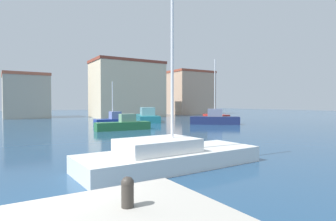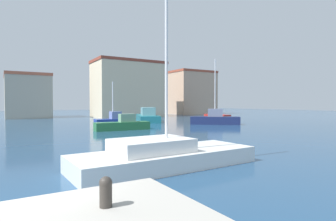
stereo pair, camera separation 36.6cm
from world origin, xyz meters
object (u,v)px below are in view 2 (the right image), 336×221
motorboat_green_far_right (123,125)px  sailboat_navy_inner_mooring (215,119)px  motorboat_teal_near_pier (148,117)px  motorboat_red_behind_lamppost (217,116)px  mooring_bollard (106,190)px  sailboat_blue_center_channel (113,120)px  sailboat_white_distant_north (164,155)px

motorboat_green_far_right → sailboat_navy_inner_mooring: size_ratio=0.67×
motorboat_teal_near_pier → motorboat_red_behind_lamppost: size_ratio=1.73×
mooring_bollard → sailboat_blue_center_channel: 29.56m
motorboat_green_far_right → sailboat_white_distant_north: bearing=-106.0°
mooring_bollard → motorboat_teal_near_pier: motorboat_teal_near_pier is taller
sailboat_blue_center_channel → sailboat_white_distant_north: (-5.85, -21.99, -0.08)m
sailboat_blue_center_channel → motorboat_red_behind_lamppost: size_ratio=0.99×
mooring_bollard → motorboat_red_behind_lamppost: 43.60m
motorboat_green_far_right → sailboat_white_distant_north: size_ratio=0.63×
motorboat_red_behind_lamppost → sailboat_white_distant_north: bearing=-134.5°
sailboat_navy_inner_mooring → sailboat_white_distant_north: 23.21m
motorboat_green_far_right → sailboat_navy_inner_mooring: 12.29m
sailboat_navy_inner_mooring → sailboat_blue_center_channel: bearing=151.6°
motorboat_red_behind_lamppost → sailboat_white_distant_north: (-25.56, -25.98, 0.01)m
mooring_bollard → motorboat_red_behind_lamppost: mooring_bollard is taller
mooring_bollard → sailboat_navy_inner_mooring: sailboat_navy_inner_mooring is taller
motorboat_teal_near_pier → mooring_bollard: bearing=-117.9°
sailboat_navy_inner_mooring → motorboat_teal_near_pier: bearing=117.7°
sailboat_blue_center_channel → motorboat_teal_near_pier: 6.87m
mooring_bollard → motorboat_green_far_right: 22.90m
sailboat_navy_inner_mooring → sailboat_white_distant_north: size_ratio=0.94×
sailboat_navy_inner_mooring → sailboat_white_distant_north: (-16.69, -16.14, -0.21)m
motorboat_red_behind_lamppost → sailboat_navy_inner_mooring: (-8.88, -9.84, 0.22)m
motorboat_green_far_right → sailboat_white_distant_north: (-4.42, -15.39, -0.03)m
sailboat_white_distant_north → sailboat_blue_center_channel: bearing=75.1°
sailboat_blue_center_channel → sailboat_navy_inner_mooring: size_ratio=0.65×
sailboat_blue_center_channel → motorboat_teal_near_pier: bearing=26.6°
mooring_bollard → motorboat_teal_near_pier: (16.32, 30.82, -0.66)m
motorboat_green_far_right → motorboat_teal_near_pier: (7.57, 9.67, 0.17)m
motorboat_green_far_right → motorboat_teal_near_pier: 12.28m
motorboat_red_behind_lamppost → sailboat_navy_inner_mooring: size_ratio=0.66×
mooring_bollard → motorboat_red_behind_lamppost: bearing=46.7°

